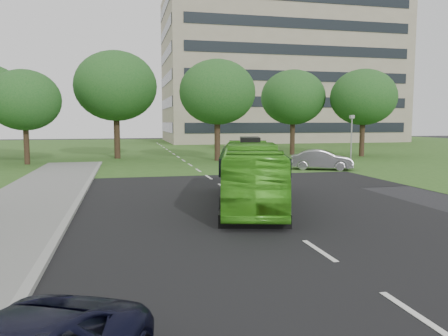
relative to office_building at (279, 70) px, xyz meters
name	(u,v)px	position (x,y,z in m)	size (l,w,h in m)	color
ground	(292,233)	(-21.96, -61.96, -12.50)	(160.00, 160.00, 0.00)	black
street_surfaces	(184,164)	(-22.34, -39.21, -12.47)	(120.00, 120.00, 0.15)	black
office_building	(279,70)	(0.00, 0.00, 0.00)	(40.10, 20.10, 25.00)	gray
tree_park_a	(24,100)	(-34.84, -36.54, -7.31)	(5.76, 5.76, 7.65)	black
tree_park_b	(116,86)	(-27.75, -32.26, -5.74)	(7.64, 7.64, 10.02)	black
tree_park_c	(217,92)	(-19.01, -36.63, -6.45)	(6.72, 6.72, 8.92)	black
tree_park_d	(293,97)	(-9.86, -31.50, -6.53)	(6.67, 6.67, 8.82)	black
tree_park_e	(363,97)	(-3.93, -35.17, -6.63)	(6.48, 6.48, 8.64)	black
bus	(250,174)	(-21.93, -57.18, -11.19)	(2.21, 9.44, 2.63)	green
sedan	(322,160)	(-13.14, -45.50, -11.77)	(1.54, 4.40, 1.45)	#9F9FA4
camera_pole	(352,132)	(-8.87, -41.96, -9.91)	(0.41, 0.38, 4.02)	gray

